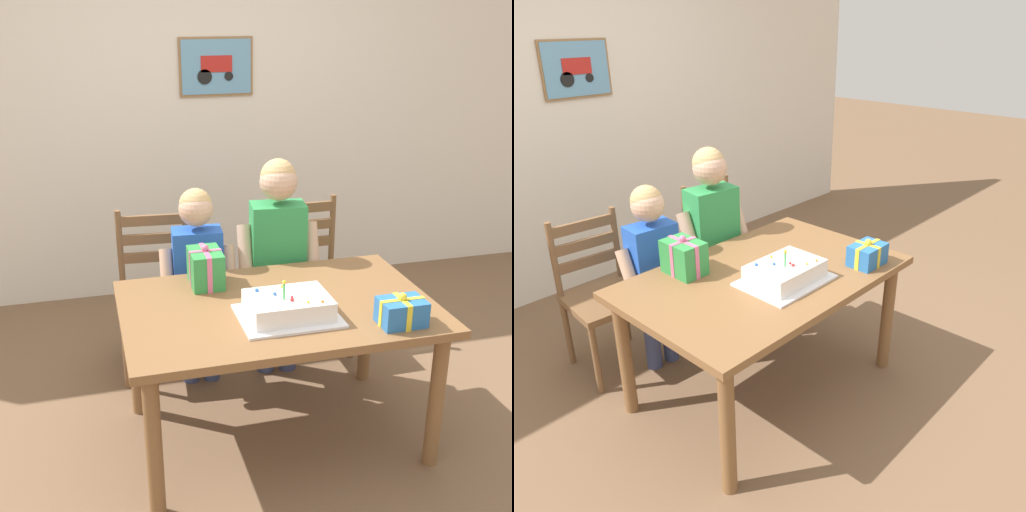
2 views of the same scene
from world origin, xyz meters
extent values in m
plane|color=brown|center=(0.00, 0.00, 0.00)|extent=(20.00, 20.00, 0.00)
cube|color=silver|center=(0.00, 1.98, 1.30)|extent=(6.40, 0.08, 2.60)
cube|color=olive|center=(0.13, 1.93, 1.61)|extent=(0.51, 0.02, 0.39)
cube|color=#669EC6|center=(0.13, 1.92, 1.61)|extent=(0.48, 0.01, 0.36)
cube|color=red|center=(0.13, 1.91, 1.63)|extent=(0.22, 0.01, 0.11)
cylinder|color=black|center=(0.05, 1.91, 1.55)|extent=(0.10, 0.01, 0.10)
cylinder|color=black|center=(0.22, 1.91, 1.55)|extent=(0.06, 0.01, 0.06)
cube|color=brown|center=(0.00, 0.00, 0.70)|extent=(1.43, 0.93, 0.04)
cylinder|color=brown|center=(-0.64, -0.39, 0.34)|extent=(0.07, 0.07, 0.68)
cylinder|color=brown|center=(0.64, -0.39, 0.34)|extent=(0.07, 0.07, 0.68)
cylinder|color=brown|center=(-0.64, 0.39, 0.34)|extent=(0.07, 0.07, 0.68)
cylinder|color=brown|center=(0.64, 0.39, 0.34)|extent=(0.07, 0.07, 0.68)
cube|color=silver|center=(0.01, -0.14, 0.73)|extent=(0.44, 0.34, 0.01)
cube|color=white|center=(0.01, -0.14, 0.78)|extent=(0.36, 0.26, 0.09)
cylinder|color=#56C666|center=(-0.02, -0.16, 0.86)|extent=(0.01, 0.01, 0.07)
sphere|color=yellow|center=(-0.02, -0.16, 0.91)|extent=(0.02, 0.02, 0.02)
sphere|color=blue|center=(-0.11, -0.06, 0.83)|extent=(0.02, 0.02, 0.02)
sphere|color=yellow|center=(0.01, -0.04, 0.83)|extent=(0.01, 0.01, 0.01)
sphere|color=red|center=(0.01, -0.19, 0.83)|extent=(0.02, 0.02, 0.02)
sphere|color=red|center=(0.01, -0.17, 0.83)|extent=(0.01, 0.01, 0.01)
sphere|color=yellow|center=(0.07, -0.23, 0.83)|extent=(0.01, 0.01, 0.01)
sphere|color=orange|center=(0.13, -0.24, 0.83)|extent=(0.01, 0.01, 0.01)
sphere|color=blue|center=(-0.05, -0.11, 0.83)|extent=(0.02, 0.02, 0.02)
cube|color=#286BB7|center=(0.46, -0.33, 0.78)|extent=(0.20, 0.14, 0.11)
cube|color=yellow|center=(0.46, -0.33, 0.78)|extent=(0.20, 0.02, 0.12)
cube|color=yellow|center=(0.46, -0.33, 0.78)|extent=(0.02, 0.15, 0.12)
sphere|color=yellow|center=(0.46, -0.33, 0.85)|extent=(0.04, 0.04, 0.04)
cube|color=#2D8E42|center=(-0.28, 0.31, 0.81)|extent=(0.15, 0.21, 0.18)
cube|color=#DB668E|center=(-0.28, 0.31, 0.81)|extent=(0.16, 0.02, 0.18)
cube|color=#DB668E|center=(-0.28, 0.31, 0.81)|extent=(0.02, 0.22, 0.18)
sphere|color=#DB668E|center=(-0.28, 0.31, 0.91)|extent=(0.04, 0.04, 0.04)
cube|color=brown|center=(-0.47, 0.81, 0.45)|extent=(0.45, 0.45, 0.04)
cylinder|color=brown|center=(-0.30, 0.61, 0.21)|extent=(0.04, 0.04, 0.43)
cylinder|color=brown|center=(-0.67, 0.64, 0.21)|extent=(0.04, 0.04, 0.43)
cylinder|color=brown|center=(-0.26, 0.99, 0.21)|extent=(0.04, 0.04, 0.43)
cylinder|color=brown|center=(-0.64, 1.02, 0.21)|extent=(0.04, 0.04, 0.43)
cylinder|color=brown|center=(-0.26, 0.99, 0.70)|extent=(0.04, 0.04, 0.45)
cylinder|color=brown|center=(-0.64, 1.02, 0.70)|extent=(0.04, 0.04, 0.45)
cube|color=brown|center=(-0.45, 1.00, 0.63)|extent=(0.36, 0.05, 0.06)
cube|color=brown|center=(-0.45, 1.00, 0.74)|extent=(0.36, 0.05, 0.06)
cube|color=brown|center=(-0.45, 1.00, 0.85)|extent=(0.36, 0.05, 0.06)
cube|color=brown|center=(0.47, 0.81, 0.45)|extent=(0.42, 0.42, 0.04)
cylinder|color=brown|center=(0.66, 0.62, 0.21)|extent=(0.04, 0.04, 0.43)
cylinder|color=brown|center=(0.28, 0.62, 0.21)|extent=(0.04, 0.04, 0.43)
cylinder|color=brown|center=(0.66, 1.00, 0.21)|extent=(0.04, 0.04, 0.43)
cylinder|color=brown|center=(0.28, 1.00, 0.21)|extent=(0.04, 0.04, 0.43)
cylinder|color=brown|center=(0.66, 1.00, 0.70)|extent=(0.04, 0.04, 0.45)
cylinder|color=brown|center=(0.28, 1.00, 0.70)|extent=(0.04, 0.04, 0.45)
cube|color=brown|center=(0.47, 1.00, 0.63)|extent=(0.36, 0.03, 0.06)
cube|color=brown|center=(0.47, 1.00, 0.74)|extent=(0.36, 0.03, 0.06)
cube|color=brown|center=(0.47, 1.00, 0.85)|extent=(0.36, 0.03, 0.06)
cylinder|color=#38426B|center=(0.25, 0.60, 0.24)|extent=(0.10, 0.10, 0.47)
cylinder|color=#38426B|center=(0.12, 0.62, 0.24)|extent=(0.10, 0.10, 0.47)
cube|color=#2D934C|center=(0.18, 0.61, 0.74)|extent=(0.31, 0.21, 0.54)
cylinder|color=tan|center=(0.36, 0.55, 0.73)|extent=(0.10, 0.23, 0.36)
cylinder|color=tan|center=(0.00, 0.60, 0.73)|extent=(0.10, 0.23, 0.36)
sphere|color=tan|center=(0.18, 0.61, 1.13)|extent=(0.20, 0.20, 0.20)
sphere|color=tan|center=(0.19, 0.62, 1.16)|extent=(0.19, 0.19, 0.19)
cylinder|color=#38426B|center=(-0.20, 0.61, 0.21)|extent=(0.09, 0.09, 0.42)
cylinder|color=#38426B|center=(-0.32, 0.62, 0.21)|extent=(0.09, 0.09, 0.42)
cube|color=blue|center=(-0.26, 0.61, 0.67)|extent=(0.27, 0.18, 0.48)
cylinder|color=tan|center=(-0.10, 0.57, 0.65)|extent=(0.09, 0.21, 0.32)
cylinder|color=tan|center=(-0.43, 0.59, 0.65)|extent=(0.09, 0.21, 0.32)
sphere|color=tan|center=(-0.26, 0.61, 1.02)|extent=(0.18, 0.18, 0.18)
sphere|color=tan|center=(-0.26, 0.62, 1.04)|extent=(0.17, 0.17, 0.17)
camera|label=1|loc=(-0.81, -2.63, 2.03)|focal=46.29mm
camera|label=2|loc=(-1.76, -1.68, 1.94)|focal=36.73mm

